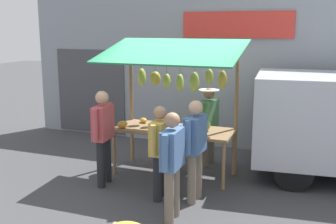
{
  "coord_description": "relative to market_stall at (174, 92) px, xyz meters",
  "views": [
    {
      "loc": [
        -2.58,
        6.96,
        2.74
      ],
      "look_at": [
        0.0,
        0.3,
        1.25
      ],
      "focal_mm": 44.55,
      "sensor_mm": 36.0,
      "label": 1
    }
  ],
  "objects": [
    {
      "name": "shopper_in_striped_shirt",
      "position": [
        -0.64,
        1.8,
        -0.65
      ],
      "size": [
        0.23,
        0.68,
        1.57
      ],
      "rotation": [
        0.0,
        0.0,
        -1.54
      ],
      "color": "#726656",
      "rests_on": "ground"
    },
    {
      "name": "ground_plane",
      "position": [
        -0.01,
        0.05,
        -1.55
      ],
      "size": [
        40.0,
        40.0,
        0.0
      ],
      "primitive_type": "plane",
      "color": "#424244"
    },
    {
      "name": "shopper_in_grey_tee",
      "position": [
        -0.74,
        1.05,
        -0.62
      ],
      "size": [
        0.25,
        0.69,
        1.62
      ],
      "rotation": [
        0.0,
        0.0,
        -1.63
      ],
      "color": "#726656",
      "rests_on": "ground"
    },
    {
      "name": "market_stall",
      "position": [
        0.0,
        0.0,
        0.0
      ],
      "size": [
        2.5,
        1.46,
        2.5
      ],
      "color": "olive",
      "rests_on": "ground"
    },
    {
      "name": "shopper_with_ponytail",
      "position": [
        0.94,
        0.97,
        -0.59
      ],
      "size": [
        0.27,
        0.7,
        1.66
      ],
      "rotation": [
        0.0,
        0.0,
        -1.47
      ],
      "color": "#232328",
      "rests_on": "ground"
    },
    {
      "name": "shopper_with_shopping_bag",
      "position": [
        -0.2,
        1.17,
        -0.69
      ],
      "size": [
        0.23,
        0.66,
        1.51
      ],
      "rotation": [
        0.0,
        0.0,
        -1.55
      ],
      "color": "#232328",
      "rests_on": "ground"
    },
    {
      "name": "vendor_with_sunhat",
      "position": [
        -0.46,
        -0.7,
        -0.65
      ],
      "size": [
        0.4,
        0.66,
        1.55
      ],
      "rotation": [
        0.0,
        0.0,
        1.35
      ],
      "color": "#726656",
      "rests_on": "ground"
    },
    {
      "name": "street_backdrop",
      "position": [
        0.04,
        -2.14,
        0.15
      ],
      "size": [
        9.0,
        0.3,
        3.4
      ],
      "color": "#8C939E",
      "rests_on": "ground"
    }
  ]
}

